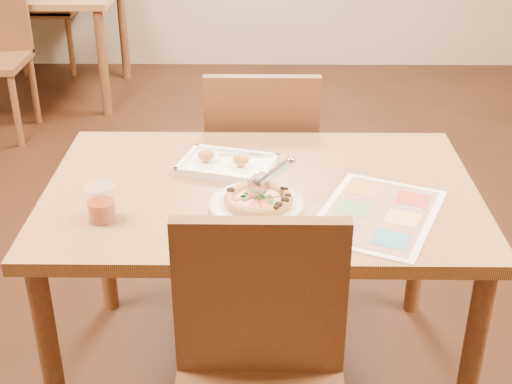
{
  "coord_description": "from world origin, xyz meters",
  "views": [
    {
      "loc": [
        0.01,
        -1.91,
        1.71
      ],
      "look_at": [
        -0.01,
        -0.13,
        0.77
      ],
      "focal_mm": 50.0,
      "sensor_mm": 36.0,
      "label": 1
    }
  ],
  "objects_px": {
    "chair_far": "(262,151)",
    "appetizer_tray": "(227,165)",
    "chair_near": "(260,361)",
    "bg_table": "(20,3)",
    "plate": "(256,205)",
    "glass_tumbler": "(101,205)",
    "dining_table": "(261,212)",
    "pizza": "(258,200)",
    "menu": "(377,214)",
    "pizza_cutter": "(269,177)"
  },
  "relations": [
    {
      "from": "appetizer_tray",
      "to": "menu",
      "type": "relative_size",
      "value": 0.77
    },
    {
      "from": "chair_near",
      "to": "appetizer_tray",
      "type": "height_order",
      "value": "chair_near"
    },
    {
      "from": "dining_table",
      "to": "chair_far",
      "type": "height_order",
      "value": "chair_far"
    },
    {
      "from": "bg_table",
      "to": "pizza",
      "type": "distance_m",
      "value": 3.33
    },
    {
      "from": "plate",
      "to": "appetizer_tray",
      "type": "bearing_deg",
      "value": 110.62
    },
    {
      "from": "chair_far",
      "to": "appetizer_tray",
      "type": "xyz_separation_m",
      "value": [
        -0.11,
        -0.47,
        0.17
      ]
    },
    {
      "from": "plate",
      "to": "bg_table",
      "type": "bearing_deg",
      "value": 118.46
    },
    {
      "from": "dining_table",
      "to": "appetizer_tray",
      "type": "distance_m",
      "value": 0.2
    },
    {
      "from": "glass_tumbler",
      "to": "menu",
      "type": "height_order",
      "value": "glass_tumbler"
    },
    {
      "from": "chair_near",
      "to": "plate",
      "type": "distance_m",
      "value": 0.5
    },
    {
      "from": "bg_table",
      "to": "chair_near",
      "type": "bearing_deg",
      "value": -64.81
    },
    {
      "from": "appetizer_tray",
      "to": "glass_tumbler",
      "type": "height_order",
      "value": "glass_tumbler"
    },
    {
      "from": "chair_far",
      "to": "appetizer_tray",
      "type": "distance_m",
      "value": 0.51
    },
    {
      "from": "bg_table",
      "to": "glass_tumbler",
      "type": "relative_size",
      "value": 12.43
    },
    {
      "from": "chair_near",
      "to": "pizza",
      "type": "distance_m",
      "value": 0.51
    },
    {
      "from": "appetizer_tray",
      "to": "glass_tumbler",
      "type": "distance_m",
      "value": 0.47
    },
    {
      "from": "plate",
      "to": "menu",
      "type": "relative_size",
      "value": 0.63
    },
    {
      "from": "plate",
      "to": "glass_tumbler",
      "type": "distance_m",
      "value": 0.43
    },
    {
      "from": "appetizer_tray",
      "to": "glass_tumbler",
      "type": "relative_size",
      "value": 3.16
    },
    {
      "from": "bg_table",
      "to": "pizza",
      "type": "xyz_separation_m",
      "value": [
        1.59,
        -2.93,
        0.11
      ]
    },
    {
      "from": "plate",
      "to": "glass_tumbler",
      "type": "height_order",
      "value": "glass_tumbler"
    },
    {
      "from": "chair_far",
      "to": "appetizer_tray",
      "type": "bearing_deg",
      "value": 76.96
    },
    {
      "from": "bg_table",
      "to": "plate",
      "type": "distance_m",
      "value": 3.33
    },
    {
      "from": "pizza",
      "to": "pizza_cutter",
      "type": "distance_m",
      "value": 0.07
    },
    {
      "from": "chair_far",
      "to": "bg_table",
      "type": "xyz_separation_m",
      "value": [
        -1.6,
        2.2,
        0.07
      ]
    },
    {
      "from": "chair_far",
      "to": "bg_table",
      "type": "height_order",
      "value": "chair_far"
    },
    {
      "from": "plate",
      "to": "pizza_cutter",
      "type": "xyz_separation_m",
      "value": [
        0.04,
        0.03,
        0.08
      ]
    },
    {
      "from": "appetizer_tray",
      "to": "plate",
      "type": "bearing_deg",
      "value": -69.38
    },
    {
      "from": "plate",
      "to": "dining_table",
      "type": "bearing_deg",
      "value": 83.52
    },
    {
      "from": "pizza",
      "to": "glass_tumbler",
      "type": "bearing_deg",
      "value": -170.27
    },
    {
      "from": "plate",
      "to": "appetizer_tray",
      "type": "xyz_separation_m",
      "value": [
        -0.1,
        0.25,
        0.01
      ]
    },
    {
      "from": "chair_near",
      "to": "pizza",
      "type": "height_order",
      "value": "chair_near"
    },
    {
      "from": "appetizer_tray",
      "to": "menu",
      "type": "xyz_separation_m",
      "value": [
        0.44,
        -0.29,
        -0.01
      ]
    },
    {
      "from": "dining_table",
      "to": "chair_near",
      "type": "bearing_deg",
      "value": -90.0
    },
    {
      "from": "chair_near",
      "to": "plate",
      "type": "bearing_deg",
      "value": 91.71
    },
    {
      "from": "chair_near",
      "to": "glass_tumbler",
      "type": "distance_m",
      "value": 0.63
    },
    {
      "from": "plate",
      "to": "pizza_cutter",
      "type": "distance_m",
      "value": 0.09
    },
    {
      "from": "chair_near",
      "to": "chair_far",
      "type": "distance_m",
      "value": 1.2
    },
    {
      "from": "pizza_cutter",
      "to": "appetizer_tray",
      "type": "distance_m",
      "value": 0.27
    },
    {
      "from": "chair_near",
      "to": "appetizer_tray",
      "type": "xyz_separation_m",
      "value": [
        -0.11,
        0.73,
        0.17
      ]
    },
    {
      "from": "plate",
      "to": "appetizer_tray",
      "type": "relative_size",
      "value": 0.82
    },
    {
      "from": "chair_far",
      "to": "glass_tumbler",
      "type": "distance_m",
      "value": 0.94
    },
    {
      "from": "pizza",
      "to": "appetizer_tray",
      "type": "distance_m",
      "value": 0.27
    },
    {
      "from": "chair_near",
      "to": "glass_tumbler",
      "type": "relative_size",
      "value": 4.49
    },
    {
      "from": "chair_near",
      "to": "bg_table",
      "type": "bearing_deg",
      "value": 115.19
    },
    {
      "from": "pizza",
      "to": "pizza_cutter",
      "type": "relative_size",
      "value": 1.48
    },
    {
      "from": "chair_far",
      "to": "plate",
      "type": "height_order",
      "value": "chair_far"
    },
    {
      "from": "appetizer_tray",
      "to": "chair_near",
      "type": "bearing_deg",
      "value": -81.45
    },
    {
      "from": "chair_near",
      "to": "pizza_cutter",
      "type": "relative_size",
      "value": 3.52
    },
    {
      "from": "dining_table",
      "to": "chair_near",
      "type": "height_order",
      "value": "chair_near"
    }
  ]
}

